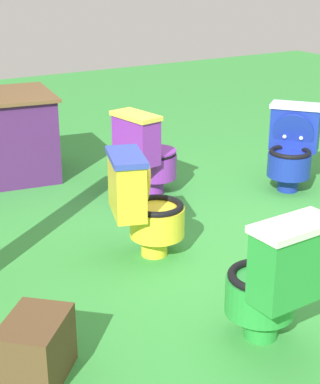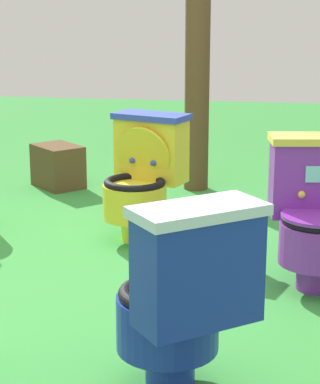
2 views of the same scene
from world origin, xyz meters
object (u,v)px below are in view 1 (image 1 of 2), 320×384
object	(u,v)px
toilet_yellow	(143,204)
toilet_blue	(292,147)
toilet_purple	(147,153)
small_crate	(36,349)
toilet_green	(274,280)

from	to	relation	value
toilet_yellow	toilet_blue	bearing A→B (deg)	123.99
toilet_blue	toilet_purple	world-z (taller)	same
toilet_purple	small_crate	distance (m)	2.49
toilet_yellow	toilet_purple	bearing A→B (deg)	167.44
toilet_purple	toilet_green	bearing A→B (deg)	-22.46
toilet_yellow	toilet_blue	distance (m)	1.81
toilet_yellow	toilet_green	xyz separation A→B (m)	(0.06, -1.22, 0.00)
toilet_green	small_crate	world-z (taller)	toilet_green
toilet_yellow	toilet_purple	distance (m)	1.13
toilet_green	small_crate	bearing A→B (deg)	160.10
toilet_yellow	toilet_purple	size ratio (longest dim) A/B	1.00
toilet_blue	toilet_green	bearing A→B (deg)	96.43
toilet_purple	toilet_green	world-z (taller)	same
toilet_blue	toilet_purple	bearing A→B (deg)	28.17
toilet_purple	toilet_yellow	bearing A→B (deg)	-40.22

